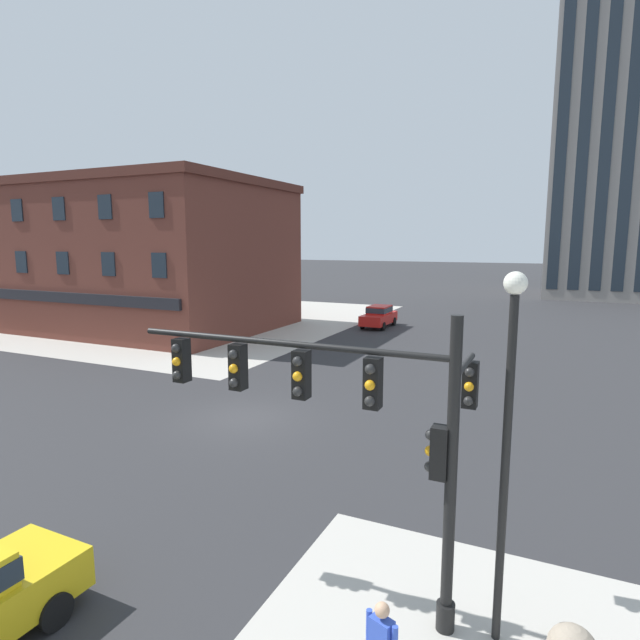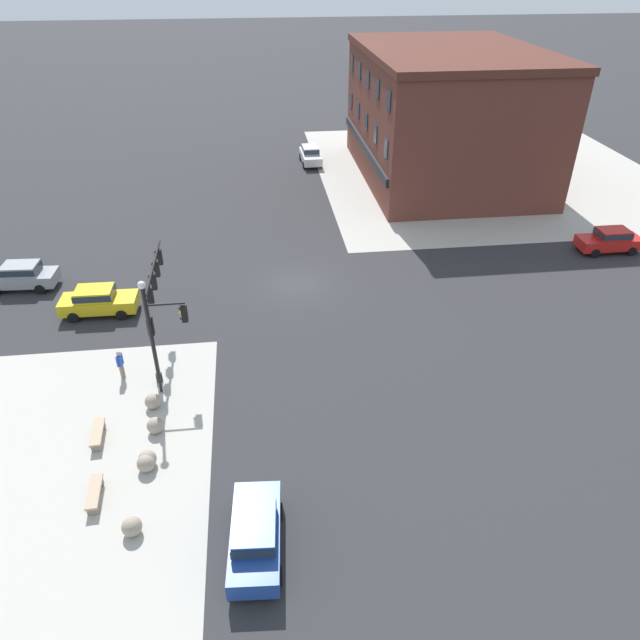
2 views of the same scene
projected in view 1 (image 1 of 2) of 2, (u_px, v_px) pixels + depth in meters
name	position (u px, v px, depth m)	size (l,w,h in m)	color
ground_plane	(244.00, 418.00, 19.73)	(320.00, 320.00, 0.00)	#2D2D30
sidewalk_far_corner	(178.00, 317.00, 45.98)	(32.00, 32.00, 0.02)	#B7B2A8
traffic_signal_main	(360.00, 414.00, 9.26)	(6.52, 2.09, 5.51)	black
street_lamp_corner_near	(508.00, 422.00, 8.18)	(0.36, 0.36, 6.21)	black
car_main_southbound_near	(379.00, 315.00, 40.64)	(1.91, 4.41, 1.68)	red
storefront_block_near_corner	(143.00, 256.00, 40.59)	(20.93, 14.93, 11.15)	brown
residential_tower_skyline_right	(633.00, 15.00, 59.20)	(15.58, 16.26, 64.85)	gray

